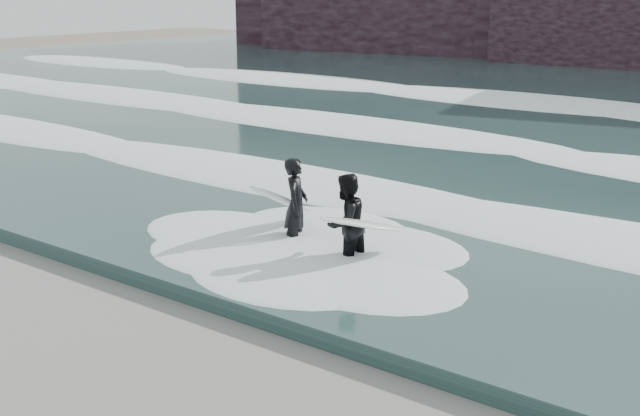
% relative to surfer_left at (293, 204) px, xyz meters
% --- Properties ---
extents(ground, '(120.00, 120.00, 0.00)m').
position_rel_surfer_left_xyz_m(ground, '(0.50, -6.12, -0.90)').
color(ground, '#7D664F').
rests_on(ground, ground).
extents(foam_near, '(60.00, 3.20, 0.20)m').
position_rel_surfer_left_xyz_m(foam_near, '(0.50, 2.88, -0.50)').
color(foam_near, white).
rests_on(foam_near, sea).
extents(foam_mid, '(60.00, 4.00, 0.24)m').
position_rel_surfer_left_xyz_m(foam_mid, '(0.50, 9.88, -0.48)').
color(foam_mid, white).
rests_on(foam_mid, sea).
extents(foam_far, '(60.00, 4.80, 0.30)m').
position_rel_surfer_left_xyz_m(foam_far, '(0.50, 18.88, -0.45)').
color(foam_far, white).
rests_on(foam_far, sea).
extents(surfer_left, '(1.06, 1.85, 1.79)m').
position_rel_surfer_left_xyz_m(surfer_left, '(0.00, 0.00, 0.00)').
color(surfer_left, black).
rests_on(surfer_left, ground).
extents(surfer_right, '(1.35, 1.97, 1.76)m').
position_rel_surfer_left_xyz_m(surfer_right, '(1.50, -0.36, -0.02)').
color(surfer_right, black).
rests_on(surfer_right, ground).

